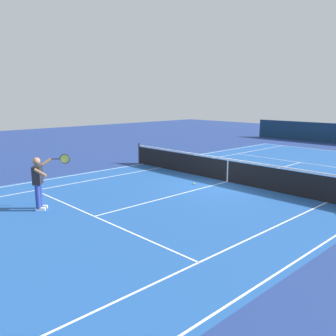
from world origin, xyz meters
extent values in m
plane|color=navy|center=(0.00, 0.00, 0.00)|extent=(60.00, 60.00, 0.00)
cube|color=#1E4C93|center=(0.00, 0.00, 0.00)|extent=(24.20, 11.40, 0.00)
cube|color=white|center=(0.00, -5.50, 0.00)|extent=(23.80, 0.05, 0.01)
cube|color=white|center=(0.00, -4.11, 0.00)|extent=(23.80, 0.05, 0.01)
cube|color=white|center=(0.00, 4.11, 0.00)|extent=(23.80, 0.05, 0.01)
cube|color=white|center=(6.40, 0.00, 0.00)|extent=(0.05, 8.22, 0.01)
cube|color=white|center=(-6.40, 0.00, 0.00)|extent=(0.05, 8.22, 0.01)
cube|color=white|center=(0.00, 0.00, 0.00)|extent=(12.80, 0.05, 0.01)
cylinder|color=#2D2D33|center=(0.00, -5.80, 0.54)|extent=(0.10, 0.10, 1.08)
cube|color=black|center=(0.00, 0.00, 0.44)|extent=(0.02, 11.60, 0.88)
cube|color=white|center=(0.00, 0.00, 0.95)|extent=(0.04, 11.60, 0.06)
cube|color=white|center=(0.00, 0.00, 0.44)|extent=(0.04, 0.06, 0.88)
cylinder|color=navy|center=(7.35, -1.65, 0.45)|extent=(0.15, 0.15, 0.74)
cube|color=white|center=(7.30, -1.61, 0.04)|extent=(0.29, 0.26, 0.09)
cylinder|color=navy|center=(7.20, -1.84, 0.45)|extent=(0.15, 0.15, 0.74)
cube|color=white|center=(7.15, -1.80, 0.04)|extent=(0.29, 0.26, 0.09)
cube|color=black|center=(7.27, -1.74, 1.10)|extent=(0.43, 0.45, 0.56)
sphere|color=#9E704C|center=(7.27, -1.74, 1.53)|extent=(0.23, 0.23, 0.23)
cylinder|color=#9E704C|center=(7.32, -1.42, 1.23)|extent=(0.29, 0.40, 0.26)
cylinder|color=#9E704C|center=(6.96, -1.85, 1.43)|extent=(0.42, 0.23, 0.30)
cylinder|color=#232326|center=(6.68, -1.69, 1.54)|extent=(0.24, 0.21, 0.04)
torus|color=#232326|center=(6.46, -1.51, 1.54)|extent=(0.26, 0.22, 0.31)
cylinder|color=#C6D84C|center=(6.46, -1.51, 1.54)|extent=(0.21, 0.18, 0.27)
sphere|color=#CCE01E|center=(1.37, -0.63, 0.03)|extent=(0.07, 0.07, 0.07)
camera|label=1|loc=(11.71, 8.76, 3.45)|focal=38.13mm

